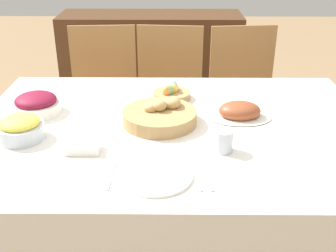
{
  "coord_description": "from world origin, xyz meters",
  "views": [
    {
      "loc": [
        -0.01,
        -1.59,
        1.52
      ],
      "look_at": [
        -0.02,
        -0.09,
        0.79
      ],
      "focal_mm": 45.0,
      "sensor_mm": 36.0,
      "label": 1
    }
  ],
  "objects_px": {
    "beet_salad_bowl": "(36,104)",
    "fork": "(111,176)",
    "ham_platter": "(240,112)",
    "drinking_cup": "(223,141)",
    "chair_far_center": "(168,97)",
    "pineapple_bowl": "(20,128)",
    "chair_far_right": "(244,97)",
    "dinner_plate": "(156,176)",
    "knife": "(201,177)",
    "butter_dish": "(83,148)",
    "sideboard": "(152,66)",
    "bread_basket": "(160,115)",
    "spoon": "(210,177)",
    "egg_basket": "(172,93)",
    "chair_far_left": "(104,97)"
  },
  "relations": [
    {
      "from": "chair_far_center",
      "to": "egg_basket",
      "type": "relative_size",
      "value": 5.25
    },
    {
      "from": "chair_far_right",
      "to": "spoon",
      "type": "relative_size",
      "value": 5.55
    },
    {
      "from": "chair_far_center",
      "to": "chair_far_left",
      "type": "height_order",
      "value": "same"
    },
    {
      "from": "egg_basket",
      "to": "fork",
      "type": "relative_size",
      "value": 1.06
    },
    {
      "from": "chair_far_center",
      "to": "dinner_plate",
      "type": "xyz_separation_m",
      "value": [
        -0.03,
        -1.32,
        0.25
      ]
    },
    {
      "from": "egg_basket",
      "to": "fork",
      "type": "bearing_deg",
      "value": -106.27
    },
    {
      "from": "fork",
      "to": "drinking_cup",
      "type": "height_order",
      "value": "drinking_cup"
    },
    {
      "from": "chair_far_right",
      "to": "butter_dish",
      "type": "relative_size",
      "value": 7.43
    },
    {
      "from": "egg_basket",
      "to": "dinner_plate",
      "type": "distance_m",
      "value": 0.69
    },
    {
      "from": "egg_basket",
      "to": "knife",
      "type": "height_order",
      "value": "egg_basket"
    },
    {
      "from": "bread_basket",
      "to": "drinking_cup",
      "type": "xyz_separation_m",
      "value": [
        0.24,
        -0.24,
        0.01
      ]
    },
    {
      "from": "beet_salad_bowl",
      "to": "fork",
      "type": "xyz_separation_m",
      "value": [
        0.4,
        -0.52,
        -0.04
      ]
    },
    {
      "from": "pineapple_bowl",
      "to": "knife",
      "type": "height_order",
      "value": "pineapple_bowl"
    },
    {
      "from": "chair_far_center",
      "to": "pineapple_bowl",
      "type": "xyz_separation_m",
      "value": [
        -0.57,
        -1.05,
        0.29
      ]
    },
    {
      "from": "spoon",
      "to": "butter_dish",
      "type": "xyz_separation_m",
      "value": [
        -0.45,
        0.17,
        0.01
      ]
    },
    {
      "from": "butter_dish",
      "to": "ham_platter",
      "type": "bearing_deg",
      "value": 26.22
    },
    {
      "from": "chair_far_center",
      "to": "egg_basket",
      "type": "height_order",
      "value": "chair_far_center"
    },
    {
      "from": "sideboard",
      "to": "chair_far_left",
      "type": "bearing_deg",
      "value": -107.07
    },
    {
      "from": "chair_far_right",
      "to": "dinner_plate",
      "type": "relative_size",
      "value": 3.76
    },
    {
      "from": "spoon",
      "to": "fork",
      "type": "bearing_deg",
      "value": 177.76
    },
    {
      "from": "drinking_cup",
      "to": "butter_dish",
      "type": "distance_m",
      "value": 0.52
    },
    {
      "from": "dinner_plate",
      "to": "spoon",
      "type": "bearing_deg",
      "value": 0.0
    },
    {
      "from": "knife",
      "to": "drinking_cup",
      "type": "relative_size",
      "value": 2.0
    },
    {
      "from": "egg_basket",
      "to": "pineapple_bowl",
      "type": "distance_m",
      "value": 0.72
    },
    {
      "from": "fork",
      "to": "ham_platter",
      "type": "bearing_deg",
      "value": 46.02
    },
    {
      "from": "drinking_cup",
      "to": "beet_salad_bowl",
      "type": "bearing_deg",
      "value": 156.79
    },
    {
      "from": "bread_basket",
      "to": "ham_platter",
      "type": "bearing_deg",
      "value": 8.86
    },
    {
      "from": "chair_far_center",
      "to": "dinner_plate",
      "type": "height_order",
      "value": "chair_far_center"
    },
    {
      "from": "egg_basket",
      "to": "fork",
      "type": "distance_m",
      "value": 0.72
    },
    {
      "from": "bread_basket",
      "to": "spoon",
      "type": "bearing_deg",
      "value": -67.66
    },
    {
      "from": "beet_salad_bowl",
      "to": "spoon",
      "type": "relative_size",
      "value": 1.27
    },
    {
      "from": "bread_basket",
      "to": "dinner_plate",
      "type": "xyz_separation_m",
      "value": [
        -0.01,
        -0.42,
        -0.03
      ]
    },
    {
      "from": "chair_far_right",
      "to": "pineapple_bowl",
      "type": "xyz_separation_m",
      "value": [
        -1.06,
        -1.05,
        0.29
      ]
    },
    {
      "from": "chair_far_right",
      "to": "pineapple_bowl",
      "type": "relative_size",
      "value": 5.15
    },
    {
      "from": "knife",
      "to": "dinner_plate",
      "type": "bearing_deg",
      "value": -177.76
    },
    {
      "from": "chair_far_left",
      "to": "drinking_cup",
      "type": "xyz_separation_m",
      "value": [
        0.62,
        -1.14,
        0.29
      ]
    },
    {
      "from": "chair_far_left",
      "to": "fork",
      "type": "height_order",
      "value": "chair_far_left"
    },
    {
      "from": "chair_far_left",
      "to": "fork",
      "type": "xyz_separation_m",
      "value": [
        0.23,
        -1.32,
        0.25
      ]
    },
    {
      "from": "butter_dish",
      "to": "spoon",
      "type": "bearing_deg",
      "value": -20.54
    },
    {
      "from": "dinner_plate",
      "to": "butter_dish",
      "type": "bearing_deg",
      "value": 148.19
    },
    {
      "from": "sideboard",
      "to": "butter_dish",
      "type": "bearing_deg",
      "value": -94.51
    },
    {
      "from": "chair_far_left",
      "to": "spoon",
      "type": "height_order",
      "value": "chair_far_left"
    },
    {
      "from": "sideboard",
      "to": "beet_salad_bowl",
      "type": "height_order",
      "value": "sideboard"
    },
    {
      "from": "sideboard",
      "to": "chair_far_center",
      "type": "bearing_deg",
      "value": -80.42
    },
    {
      "from": "chair_far_right",
      "to": "dinner_plate",
      "type": "distance_m",
      "value": 1.44
    },
    {
      "from": "chair_far_left",
      "to": "butter_dish",
      "type": "bearing_deg",
      "value": -88.85
    },
    {
      "from": "pineapple_bowl",
      "to": "fork",
      "type": "height_order",
      "value": "pineapple_bowl"
    },
    {
      "from": "ham_platter",
      "to": "drinking_cup",
      "type": "bearing_deg",
      "value": -109.25
    },
    {
      "from": "beet_salad_bowl",
      "to": "knife",
      "type": "height_order",
      "value": "beet_salad_bowl"
    },
    {
      "from": "sideboard",
      "to": "bread_basket",
      "type": "relative_size",
      "value": 4.62
    }
  ]
}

